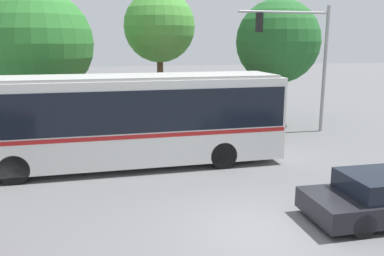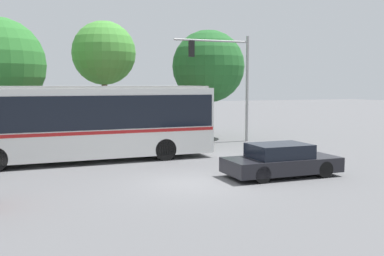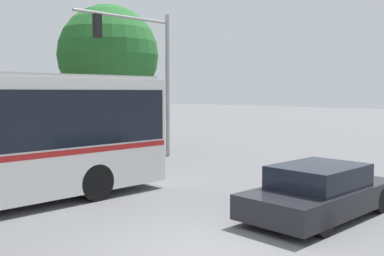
{
  "view_description": "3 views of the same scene",
  "coord_description": "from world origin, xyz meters",
  "px_view_note": "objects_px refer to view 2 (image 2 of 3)",
  "views": [
    {
      "loc": [
        -3.79,
        -8.41,
        4.56
      ],
      "look_at": [
        -0.19,
        6.33,
        1.26
      ],
      "focal_mm": 36.98,
      "sensor_mm": 36.0,
      "label": 1
    },
    {
      "loc": [
        -6.11,
        -14.48,
        3.47
      ],
      "look_at": [
        1.42,
        3.6,
        1.57
      ],
      "focal_mm": 42.48,
      "sensor_mm": 36.0,
      "label": 2
    },
    {
      "loc": [
        -5.96,
        -5.31,
        2.94
      ],
      "look_at": [
        2.74,
        3.32,
        1.94
      ],
      "focal_mm": 41.8,
      "sensor_mm": 36.0,
      "label": 3
    }
  ],
  "objects_px": {
    "sedan_foreground": "(281,161)",
    "traffic_light_pole": "(230,72)",
    "city_bus": "(87,119)",
    "street_tree_centre": "(104,53)",
    "street_tree_right": "(208,66)"
  },
  "relations": [
    {
      "from": "traffic_light_pole",
      "to": "street_tree_right",
      "type": "distance_m",
      "value": 2.48
    },
    {
      "from": "sedan_foreground",
      "to": "traffic_light_pole",
      "type": "height_order",
      "value": "traffic_light_pole"
    },
    {
      "from": "city_bus",
      "to": "sedan_foreground",
      "type": "xyz_separation_m",
      "value": [
        6.14,
        -6.22,
        -1.34
      ]
    },
    {
      "from": "traffic_light_pole",
      "to": "street_tree_right",
      "type": "xyz_separation_m",
      "value": [
        -0.34,
        2.42,
        0.43
      ]
    },
    {
      "from": "city_bus",
      "to": "street_tree_centre",
      "type": "xyz_separation_m",
      "value": [
        2.54,
        8.35,
        3.48
      ]
    },
    {
      "from": "sedan_foreground",
      "to": "street_tree_right",
      "type": "relative_size",
      "value": 0.63
    },
    {
      "from": "city_bus",
      "to": "street_tree_right",
      "type": "bearing_deg",
      "value": -145.08
    },
    {
      "from": "city_bus",
      "to": "street_tree_centre",
      "type": "height_order",
      "value": "street_tree_centre"
    },
    {
      "from": "city_bus",
      "to": "sedan_foreground",
      "type": "relative_size",
      "value": 2.6
    },
    {
      "from": "traffic_light_pole",
      "to": "street_tree_centre",
      "type": "distance_m",
      "value": 8.16
    },
    {
      "from": "street_tree_centre",
      "to": "street_tree_right",
      "type": "height_order",
      "value": "street_tree_centre"
    },
    {
      "from": "city_bus",
      "to": "traffic_light_pole",
      "type": "height_order",
      "value": "traffic_light_pole"
    },
    {
      "from": "city_bus",
      "to": "street_tree_centre",
      "type": "distance_m",
      "value": 9.4
    },
    {
      "from": "city_bus",
      "to": "street_tree_right",
      "type": "height_order",
      "value": "street_tree_right"
    },
    {
      "from": "sedan_foreground",
      "to": "city_bus",
      "type": "bearing_deg",
      "value": 136.22
    }
  ]
}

